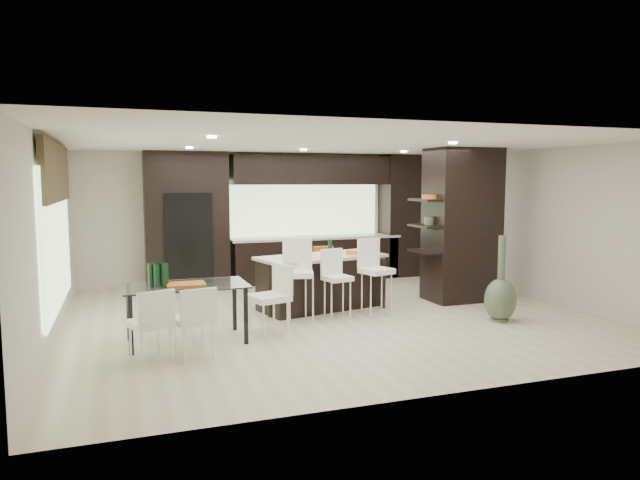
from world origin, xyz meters
name	(u,v)px	position (x,y,z in m)	size (l,w,h in m)	color
ground	(332,316)	(0.00, 0.00, 0.00)	(8.00, 8.00, 0.00)	beige
back_wall	(276,217)	(0.00, 3.50, 1.35)	(8.00, 0.02, 2.70)	beige
left_wall	(52,240)	(-4.00, 0.00, 1.35)	(0.02, 7.00, 2.70)	beige
right_wall	(542,225)	(4.00, 0.00, 1.35)	(0.02, 7.00, 2.70)	beige
ceiling	(333,144)	(0.00, 0.00, 2.70)	(8.00, 7.00, 0.02)	white
window_left	(57,238)	(-3.96, 0.20, 1.35)	(0.04, 3.20, 1.90)	#B2D199
window_back	(303,208)	(0.60, 3.46, 1.55)	(3.40, 0.04, 1.20)	#B2D199
stone_accent	(56,172)	(-3.93, 0.20, 2.25)	(0.08, 3.00, 0.80)	brown
ceiling_spots	(327,146)	(0.00, 0.25, 2.68)	(4.00, 3.00, 0.02)	white
back_cabinetry	(302,218)	(0.50, 3.17, 1.35)	(6.80, 0.68, 2.70)	black
refrigerator	(187,241)	(-1.90, 3.12, 0.95)	(0.90, 0.68, 1.90)	black
partition_column	(462,225)	(2.60, 0.40, 1.35)	(1.20, 0.80, 2.70)	black
kitchen_island	(321,282)	(0.02, 0.59, 0.44)	(2.13, 0.91, 0.89)	black
stool_left	(298,289)	(-0.63, -0.19, 0.51)	(0.45, 0.45, 1.02)	white
stool_mid	(337,291)	(0.02, -0.15, 0.43)	(0.38, 0.38, 0.86)	white
stool_right	(376,285)	(0.68, -0.18, 0.49)	(0.43, 0.43, 0.98)	white
bench	(318,282)	(0.27, 1.46, 0.27)	(1.40, 0.54, 0.54)	black
floor_vase	(501,278)	(2.30, -1.15, 0.66)	(0.48, 0.48, 1.31)	#48573E
dining_table	(187,313)	(-2.34, -0.73, 0.38)	(1.60, 0.90, 0.77)	white
chair_near	(193,325)	(-2.34, -1.48, 0.41)	(0.44, 0.44, 0.81)	white
chair_far	(150,328)	(-2.84, -1.48, 0.41)	(0.44, 0.44, 0.82)	white
chair_end	(269,303)	(-1.22, -0.73, 0.45)	(0.49, 0.49, 0.90)	white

